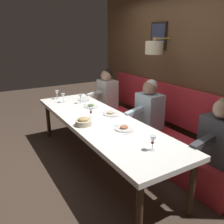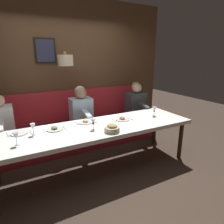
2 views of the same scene
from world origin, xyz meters
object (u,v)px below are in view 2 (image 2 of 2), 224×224
wine_glass_3 (154,109)px  bread_bowl (112,128)px  dining_table (98,130)px  diner_near (81,108)px  diner_nearest (136,101)px  wine_glass_2 (93,122)px  wine_glass_1 (16,136)px  diner_middle (0,118)px  wine_glass_0 (33,127)px

wine_glass_3 → bread_bowl: 1.08m
dining_table → diner_near: size_ratio=3.87×
diner_near → bread_bowl: bearing=-177.5°
diner_nearest → wine_glass_2: diner_nearest is taller
wine_glass_3 → diner_near: bearing=51.9°
wine_glass_3 → bread_bowl: bearing=107.4°
dining_table → diner_near: diner_near is taller
dining_table → wine_glass_2: (-0.08, 0.11, 0.17)m
wine_glass_1 → diner_middle: bearing=10.9°
dining_table → wine_glass_0: size_ratio=18.68×
diner_middle → wine_glass_0: 0.88m
wine_glass_1 → wine_glass_2: 1.02m
wine_glass_0 → dining_table: bearing=-96.9°
diner_near → bread_bowl: diner_near is taller
dining_table → diner_nearest: bearing=-56.2°
diner_near → wine_glass_1: bearing=131.0°
wine_glass_2 → wine_glass_3: size_ratio=1.00×
diner_near → wine_glass_0: diner_near is taller
dining_table → diner_middle: bearing=56.2°
diner_middle → bread_bowl: bearing=-129.6°
diner_near → diner_middle: 1.36m
wine_glass_0 → wine_glass_1: size_ratio=1.00×
diner_middle → bread_bowl: size_ratio=3.60×
diner_middle → wine_glass_2: (-0.96, -1.21, 0.04)m
wine_glass_0 → wine_glass_2: bearing=-103.2°
diner_middle → wine_glass_2: 1.55m
diner_middle → wine_glass_3: bearing=-109.1°
diner_nearest → diner_near: same height
diner_nearest → wine_glass_1: bearing=112.6°
wine_glass_1 → bread_bowl: bearing=-97.3°
diner_nearest → diner_near: (0.00, 1.27, 0.00)m
diner_nearest → wine_glass_1: size_ratio=4.82×
dining_table → wine_glass_2: wine_glass_2 is taller
diner_near → wine_glass_0: 1.23m
wine_glass_0 → diner_nearest: bearing=-70.8°
bread_bowl → wine_glass_3: bearing=-72.6°
dining_table → bread_bowl: 0.32m
wine_glass_0 → bread_bowl: bearing=-111.6°
wine_glass_2 → dining_table: bearing=-53.1°
wine_glass_2 → wine_glass_3: (0.11, -1.23, 0.00)m
wine_glass_2 → bread_bowl: 0.30m
dining_table → wine_glass_2: bearing=126.9°
dining_table → bread_bowl: bread_bowl is taller
diner_middle → wine_glass_3: 2.58m
diner_near → diner_nearest: bearing=-90.0°
wine_glass_0 → diner_near: bearing=-50.9°
diner_near → wine_glass_3: size_ratio=4.82×
diner_middle → wine_glass_2: bearing=-128.4°
diner_middle → wine_glass_1: size_ratio=4.82×
dining_table → diner_middle: 1.59m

